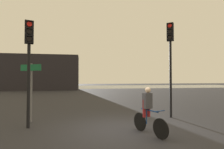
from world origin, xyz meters
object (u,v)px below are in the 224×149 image
at_px(distant_building, 41,73).
at_px(cyclist, 148,110).
at_px(direction_sign_post, 31,84).
at_px(traffic_light_near_left, 29,53).
at_px(traffic_light_near_right, 170,52).

relative_size(distant_building, cyclist, 7.66).
relative_size(direction_sign_post, cyclist, 1.60).
height_order(distant_building, traffic_light_near_left, distant_building).
bearing_deg(direction_sign_post, traffic_light_near_left, 127.24).
distance_m(distant_building, traffic_light_near_right, 25.94).
height_order(traffic_light_near_left, cyclist, traffic_light_near_left).
height_order(distant_building, cyclist, distant_building).
bearing_deg(traffic_light_near_right, cyclist, 84.30).
height_order(distant_building, direction_sign_post, distant_building).
relative_size(traffic_light_near_left, direction_sign_post, 1.62).
bearing_deg(distant_building, traffic_light_near_left, -78.55).
bearing_deg(traffic_light_near_left, direction_sign_post, -98.68).
bearing_deg(cyclist, direction_sign_post, -48.27).
xyz_separation_m(direction_sign_post, cyclist, (4.50, -2.45, -0.88)).
bearing_deg(distant_building, direction_sign_post, -78.49).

